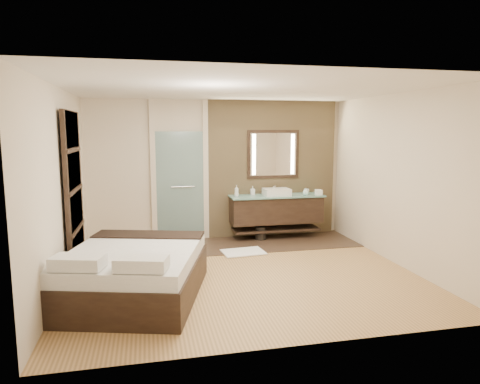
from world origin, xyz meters
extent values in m
plane|color=olive|center=(0.00, 0.00, 0.00)|extent=(5.00, 5.00, 0.00)
cube|color=#38271E|center=(0.60, 1.60, 0.01)|extent=(3.80, 1.30, 0.01)
cube|color=#A2875C|center=(1.10, 2.21, 1.35)|extent=(2.60, 0.08, 2.70)
cube|color=black|center=(1.10, 1.92, 0.57)|extent=(1.80, 0.50, 0.50)
cube|color=black|center=(1.10, 1.92, 0.18)|extent=(1.71, 0.45, 0.04)
cube|color=#8BD4CB|center=(1.10, 1.90, 0.85)|extent=(1.85, 0.55, 0.03)
cube|color=white|center=(1.10, 1.90, 0.93)|extent=(0.50, 0.38, 0.13)
cylinder|color=silver|center=(1.10, 2.09, 0.95)|extent=(0.03, 0.03, 0.18)
cylinder|color=silver|center=(1.10, 2.05, 1.03)|extent=(0.02, 0.10, 0.02)
cube|color=black|center=(1.10, 2.16, 1.65)|extent=(1.06, 0.03, 0.96)
cube|color=white|center=(1.10, 2.15, 1.65)|extent=(0.94, 0.01, 0.84)
cube|color=beige|center=(0.70, 2.14, 1.65)|extent=(0.07, 0.01, 0.80)
cube|color=beige|center=(1.50, 2.14, 1.65)|extent=(0.07, 0.01, 0.80)
cube|color=#A3CFCD|center=(-0.75, 2.20, 1.05)|extent=(0.90, 0.05, 2.10)
cylinder|color=silver|center=(-0.70, 2.15, 1.05)|extent=(0.45, 0.03, 0.03)
cube|color=beige|center=(-1.25, 2.21, 1.35)|extent=(0.10, 0.08, 2.70)
cube|color=beige|center=(-0.25, 2.21, 1.35)|extent=(0.10, 0.08, 2.70)
cube|color=black|center=(-2.43, 0.60, 1.20)|extent=(0.06, 1.20, 2.40)
cube|color=#F5ECCE|center=(-2.41, 0.60, 0.37)|extent=(0.02, 1.06, 0.52)
cube|color=#F5ECCE|center=(-2.41, 0.60, 0.96)|extent=(0.02, 1.06, 0.52)
cube|color=#F5ECCE|center=(-2.41, 0.60, 1.54)|extent=(0.02, 1.06, 0.52)
cube|color=#F5ECCE|center=(-2.41, 0.60, 2.13)|extent=(0.02, 1.06, 0.52)
cube|color=black|center=(-1.57, -0.59, 0.22)|extent=(2.09, 2.37, 0.44)
cube|color=silver|center=(-1.57, -0.59, 0.53)|extent=(2.03, 2.31, 0.18)
cube|color=black|center=(-1.37, 0.14, 0.62)|extent=(1.62, 0.85, 0.04)
cube|color=silver|center=(-2.13, -1.27, 0.70)|extent=(0.61, 0.44, 0.14)
cube|color=silver|center=(-1.45, -1.46, 0.70)|extent=(0.61, 0.44, 0.14)
cube|color=white|center=(0.23, 1.03, 0.02)|extent=(0.76, 0.57, 0.02)
cylinder|color=black|center=(0.77, 1.85, 0.13)|extent=(0.25, 0.25, 0.27)
cube|color=white|center=(1.92, 1.76, 0.92)|extent=(0.12, 0.12, 0.10)
imported|color=white|center=(0.30, 1.93, 0.97)|extent=(0.09, 0.09, 0.22)
imported|color=#B2B2B2|center=(0.65, 2.04, 0.95)|extent=(0.08, 0.08, 0.17)
imported|color=#C2F4F0|center=(1.65, 1.76, 0.94)|extent=(0.12, 0.12, 0.14)
imported|color=silver|center=(1.77, 2.04, 0.91)|extent=(0.15, 0.15, 0.09)
camera|label=1|loc=(-1.36, -6.02, 2.12)|focal=32.00mm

